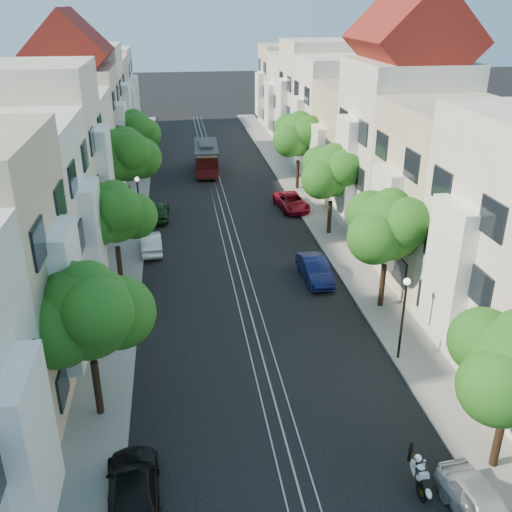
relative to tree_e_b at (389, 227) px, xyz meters
name	(u,v)px	position (x,y,z in m)	size (l,w,h in m)	color
ground	(221,203)	(-7.26, 19.02, -4.73)	(200.00, 200.00, 0.00)	black
sidewalk_east	(305,199)	(-0.01, 19.02, -4.67)	(2.50, 80.00, 0.12)	gray
sidewalk_west	(133,207)	(-14.51, 19.02, -4.67)	(2.50, 80.00, 0.12)	gray
rail_left	(214,204)	(-7.81, 19.02, -4.72)	(0.06, 80.00, 0.02)	gray
rail_slot	(221,203)	(-7.26, 19.02, -4.72)	(0.06, 80.00, 0.02)	gray
rail_right	(227,203)	(-6.71, 19.02, -4.72)	(0.06, 80.00, 0.02)	gray
lane_line	(221,203)	(-7.26, 19.02, -4.73)	(0.08, 80.00, 0.01)	tan
townhouses_east	(362,138)	(4.61, 18.94, 0.45)	(7.75, 72.00, 12.00)	beige
townhouses_west	(66,149)	(-19.13, 18.94, 0.35)	(7.75, 72.00, 11.76)	silver
tree_e_b	(389,227)	(0.00, 0.00, 0.00)	(4.93, 4.08, 6.68)	black
tree_e_c	(333,173)	(0.00, 11.00, -0.13)	(4.84, 3.99, 6.52)	black
tree_e_d	(299,135)	(0.00, 22.00, 0.13)	(5.01, 4.16, 6.85)	black
tree_w_a	(89,314)	(-14.40, -7.00, 0.00)	(4.93, 4.08, 6.68)	black
tree_w_b	(115,215)	(-14.40, 5.00, -0.34)	(4.72, 3.87, 6.27)	black
tree_w_c	(126,156)	(-14.40, 16.00, 0.34)	(5.13, 4.28, 7.09)	black
tree_w_d	(134,132)	(-14.40, 27.00, -0.13)	(4.84, 3.99, 6.52)	black
lamp_east	(404,307)	(-0.96, -4.98, -1.89)	(0.32, 0.32, 4.16)	black
lamp_west	(138,197)	(-13.56, 13.02, -1.89)	(0.32, 0.32, 4.16)	black
sportbike_rider	(418,471)	(-3.23, -12.54, -3.95)	(0.48, 1.83, 1.43)	black
cable_car	(206,156)	(-7.76, 28.78, -3.10)	(2.54, 7.28, 2.76)	black
parked_car_e_near	(483,508)	(-1.74, -14.21, -4.08)	(1.54, 3.83, 1.31)	#A6ADB2
parked_car_e_mid	(315,269)	(-2.86, 3.88, -4.05)	(1.45, 4.16, 1.37)	#0D1443
parked_car_e_far	(292,202)	(-1.66, 16.77, -4.10)	(2.09, 4.53, 1.26)	maroon
parked_car_w_near	(133,488)	(-12.86, -11.78, -4.10)	(1.79, 4.39, 1.27)	black
parked_car_w_mid	(151,243)	(-12.77, 9.66, -4.10)	(1.34, 3.85, 1.27)	silver
parked_car_w_far	(158,211)	(-12.37, 15.99, -4.04)	(1.63, 4.04, 1.38)	#163816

